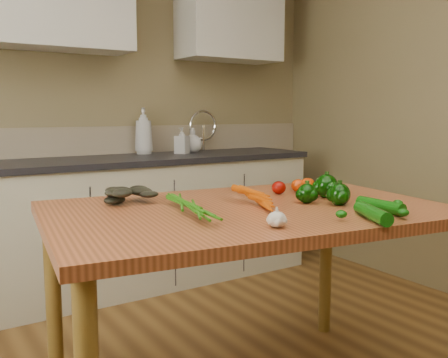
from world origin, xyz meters
TOP-DOWN VIEW (x-y plane):
  - room at (0.00, 0.17)m, footprint 4.04×5.04m
  - counter_run at (0.21, 2.19)m, footprint 2.84×0.64m
  - upper_cabinets at (0.51, 2.32)m, footprint 2.15×0.35m
  - table at (0.14, 0.59)m, footprint 1.67×1.21m
  - soap_bottle_a at (0.48, 2.37)m, footprint 0.17×0.17m
  - soap_bottle_b at (0.73, 2.24)m, footprint 0.12×0.12m
  - soap_bottle_c at (0.85, 2.30)m, footprint 0.17×0.17m
  - carrot_bunch at (0.08, 0.59)m, footprint 0.32×0.26m
  - leafy_greens at (-0.23, 0.93)m, footprint 0.22×0.20m
  - garlic_bulb at (0.01, 0.25)m, footprint 0.06×0.06m
  - pepper_a at (0.39, 0.53)m, footprint 0.08×0.08m
  - pepper_b at (0.56, 0.58)m, footprint 0.10×0.10m
  - pepper_c at (0.47, 0.42)m, footprint 0.09×0.09m
  - tomato_a at (0.44, 0.77)m, footprint 0.07×0.07m
  - tomato_b at (0.55, 0.76)m, footprint 0.07×0.07m
  - tomato_c at (0.59, 0.74)m, footprint 0.07×0.07m
  - zucchini_a at (0.50, 0.23)m, footprint 0.05×0.20m
  - zucchini_b at (0.36, 0.16)m, footprint 0.14×0.23m

SIDE VIEW (x-z plane):
  - counter_run at x=0.21m, z-range -0.11..1.03m
  - table at x=0.14m, z-range 0.32..1.15m
  - zucchini_a at x=0.50m, z-range 0.83..0.88m
  - zucchini_b at x=0.36m, z-range 0.83..0.88m
  - garlic_bulb at x=0.01m, z-range 0.83..0.88m
  - tomato_a at x=0.44m, z-range 0.83..0.89m
  - tomato_b at x=0.55m, z-range 0.83..0.89m
  - tomato_c at x=0.59m, z-range 0.83..0.90m
  - carrot_bunch at x=0.08m, z-range 0.83..0.91m
  - pepper_a at x=0.39m, z-range 0.83..0.91m
  - pepper_c at x=0.47m, z-range 0.83..0.92m
  - pepper_b at x=0.56m, z-range 0.83..0.93m
  - leafy_greens at x=-0.23m, z-range 0.83..0.94m
  - soap_bottle_c at x=0.85m, z-range 0.90..1.08m
  - soap_bottle_b at x=0.73m, z-range 0.90..1.09m
  - soap_bottle_a at x=0.48m, z-range 0.90..1.23m
  - room at x=0.00m, z-range -0.07..2.57m
  - upper_cabinets at x=0.51m, z-range 1.60..2.30m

